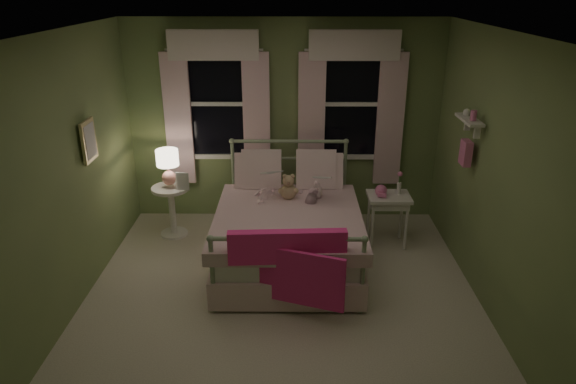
{
  "coord_description": "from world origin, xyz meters",
  "views": [
    {
      "loc": [
        0.11,
        -4.36,
        2.99
      ],
      "look_at": [
        0.06,
        0.47,
        1.0
      ],
      "focal_mm": 32.0,
      "sensor_mm": 36.0,
      "label": 1
    }
  ],
  "objects_px": {
    "bed": "(288,231)",
    "table_lamp": "(168,164)",
    "teddy_bear": "(288,188)",
    "child_left": "(265,173)",
    "child_right": "(313,174)",
    "nightstand_left": "(172,204)",
    "nightstand_right": "(388,203)"
  },
  "relations": [
    {
      "from": "table_lamp",
      "to": "nightstand_right",
      "type": "distance_m",
      "value": 2.69
    },
    {
      "from": "child_left",
      "to": "nightstand_left",
      "type": "distance_m",
      "value": 1.3
    },
    {
      "from": "bed",
      "to": "table_lamp",
      "type": "height_order",
      "value": "bed"
    },
    {
      "from": "child_right",
      "to": "table_lamp",
      "type": "distance_m",
      "value": 1.76
    },
    {
      "from": "child_left",
      "to": "nightstand_right",
      "type": "relative_size",
      "value": 1.09
    },
    {
      "from": "nightstand_left",
      "to": "nightstand_right",
      "type": "relative_size",
      "value": 1.02
    },
    {
      "from": "nightstand_right",
      "to": "child_right",
      "type": "bearing_deg",
      "value": 179.34
    },
    {
      "from": "table_lamp",
      "to": "bed",
      "type": "bearing_deg",
      "value": -23.99
    },
    {
      "from": "child_left",
      "to": "teddy_bear",
      "type": "distance_m",
      "value": 0.35
    },
    {
      "from": "child_left",
      "to": "teddy_bear",
      "type": "xyz_separation_m",
      "value": [
        0.28,
        -0.16,
        -0.13
      ]
    },
    {
      "from": "nightstand_left",
      "to": "teddy_bear",
      "type": "bearing_deg",
      "value": -14.83
    },
    {
      "from": "child_left",
      "to": "nightstand_left",
      "type": "xyz_separation_m",
      "value": [
        -1.18,
        0.23,
        -0.5
      ]
    },
    {
      "from": "bed",
      "to": "nightstand_right",
      "type": "xyz_separation_m",
      "value": [
        1.19,
        0.41,
        0.17
      ]
    },
    {
      "from": "teddy_bear",
      "to": "table_lamp",
      "type": "height_order",
      "value": "table_lamp"
    },
    {
      "from": "bed",
      "to": "child_right",
      "type": "distance_m",
      "value": 0.73
    },
    {
      "from": "teddy_bear",
      "to": "nightstand_left",
      "type": "bearing_deg",
      "value": 165.17
    },
    {
      "from": "bed",
      "to": "child_left",
      "type": "distance_m",
      "value": 0.73
    },
    {
      "from": "teddy_bear",
      "to": "nightstand_left",
      "type": "distance_m",
      "value": 1.56
    },
    {
      "from": "child_left",
      "to": "teddy_bear",
      "type": "relative_size",
      "value": 2.21
    },
    {
      "from": "child_right",
      "to": "teddy_bear",
      "type": "relative_size",
      "value": 2.14
    },
    {
      "from": "table_lamp",
      "to": "child_right",
      "type": "bearing_deg",
      "value": -7.47
    },
    {
      "from": "child_right",
      "to": "nightstand_right",
      "type": "xyz_separation_m",
      "value": [
        0.91,
        -0.01,
        -0.36
      ]
    },
    {
      "from": "teddy_bear",
      "to": "table_lamp",
      "type": "distance_m",
      "value": 1.52
    },
    {
      "from": "teddy_bear",
      "to": "child_left",
      "type": "bearing_deg",
      "value": 150.5
    },
    {
      "from": "child_left",
      "to": "child_right",
      "type": "height_order",
      "value": "child_left"
    },
    {
      "from": "child_left",
      "to": "nightstand_right",
      "type": "distance_m",
      "value": 1.51
    },
    {
      "from": "child_right",
      "to": "teddy_bear",
      "type": "height_order",
      "value": "child_right"
    },
    {
      "from": "table_lamp",
      "to": "child_left",
      "type": "bearing_deg",
      "value": -10.94
    },
    {
      "from": "child_right",
      "to": "table_lamp",
      "type": "height_order",
      "value": "child_right"
    },
    {
      "from": "bed",
      "to": "table_lamp",
      "type": "xyz_separation_m",
      "value": [
        -1.46,
        0.65,
        0.57
      ]
    },
    {
      "from": "bed",
      "to": "child_left",
      "type": "height_order",
      "value": "child_left"
    },
    {
      "from": "bed",
      "to": "nightstand_right",
      "type": "relative_size",
      "value": 3.18
    }
  ]
}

